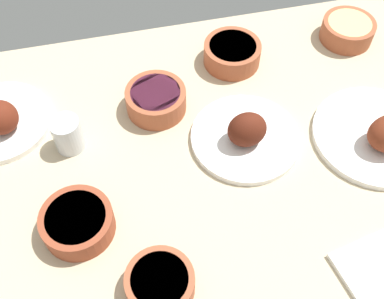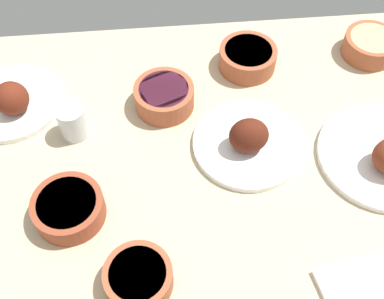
{
  "view_description": "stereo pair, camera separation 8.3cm",
  "coord_description": "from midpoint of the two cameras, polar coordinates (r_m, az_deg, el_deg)",
  "views": [
    {
      "loc": [
        13.95,
        60.02,
        93.31
      ],
      "look_at": [
        0.0,
        0.0,
        6.0
      ],
      "focal_mm": 43.93,
      "sensor_mm": 36.0,
      "label": 1
    },
    {
      "loc": [
        5.79,
        61.34,
        93.31
      ],
      "look_at": [
        0.0,
        0.0,
        6.0
      ],
      "focal_mm": 43.93,
      "sensor_mm": 36.0,
      "label": 2
    }
  ],
  "objects": [
    {
      "name": "folded_napkin",
      "position": [
        1.01,
        22.67,
        -15.37
      ],
      "size": [
        19.21,
        14.77,
        1.2
      ],
      "primitive_type": "cube",
      "rotation": [
        0.0,
        0.0,
        0.19
      ],
      "color": "white",
      "rests_on": "dining_table"
    },
    {
      "name": "bowl_onions",
      "position": [
        1.15,
        -1.34,
        6.39
      ],
      "size": [
        14.7,
        14.7,
        6.0
      ],
      "color": "#A35133",
      "rests_on": "dining_table"
    },
    {
      "name": "bowl_sauce",
      "position": [
        0.92,
        -3.89,
        -15.39
      ],
      "size": [
        13.21,
        13.21,
        5.3
      ],
      "color": "#A35133",
      "rests_on": "dining_table"
    },
    {
      "name": "plate_center_main",
      "position": [
        1.09,
        8.98,
        0.9
      ],
      "size": [
        25.65,
        25.65,
        10.07
      ],
      "color": "white",
      "rests_on": "dining_table"
    },
    {
      "name": "plate_far_side",
      "position": [
        1.22,
        -19.27,
        5.48
      ],
      "size": [
        24.93,
        24.93,
        9.53
      ],
      "color": "white",
      "rests_on": "dining_table"
    },
    {
      "name": "bowl_soup",
      "position": [
        1.26,
        8.67,
        10.91
      ],
      "size": [
        14.97,
        14.97,
        5.81
      ],
      "color": "#A35133",
      "rests_on": "dining_table"
    },
    {
      "name": "bowl_potatoes",
      "position": [
        1.38,
        22.49,
        11.56
      ],
      "size": [
        14.32,
        14.32,
        5.66
      ],
      "color": "#A35133",
      "rests_on": "dining_table"
    },
    {
      "name": "bowl_cream",
      "position": [
        1.0,
        -12.48,
        -7.07
      ],
      "size": [
        14.92,
        14.92,
        5.47
      ],
      "color": "brown",
      "rests_on": "dining_table"
    },
    {
      "name": "water_tumbler",
      "position": [
        1.11,
        -12.24,
        3.24
      ],
      "size": [
        6.75,
        6.75,
        8.55
      ],
      "primitive_type": "cylinder",
      "color": "silver",
      "rests_on": "dining_table"
    },
    {
      "name": "dining_table",
      "position": [
        1.1,
        2.15,
        -1.32
      ],
      "size": [
        140.0,
        90.0,
        4.0
      ],
      "primitive_type": "cube",
      "color": "#C6B28E",
      "rests_on": "ground"
    }
  ]
}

